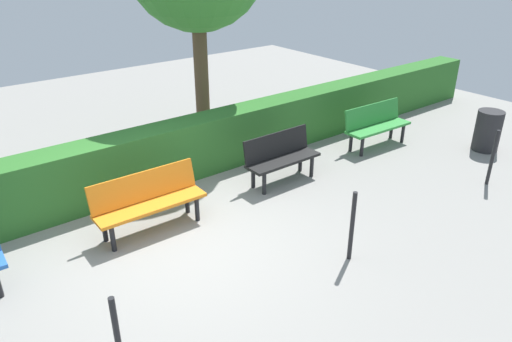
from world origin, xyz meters
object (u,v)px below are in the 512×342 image
object	(u,v)px
trash_bin	(488,131)
bench_orange	(148,199)
bench_green	(376,123)
bench_black	(281,156)

from	to	relation	value
trash_bin	bench_orange	bearing A→B (deg)	-12.47
bench_green	bench_black	distance (m)	2.59
bench_orange	trash_bin	world-z (taller)	bench_orange
bench_black	trash_bin	distance (m)	4.44
bench_orange	bench_green	bearing A→B (deg)	-178.59
bench_green	trash_bin	bearing A→B (deg)	138.43
bench_orange	trash_bin	distance (m)	6.87
bench_black	bench_green	bearing A→B (deg)	-179.29
bench_green	bench_black	size ratio (longest dim) A/B	1.11
bench_orange	trash_bin	size ratio (longest dim) A/B	1.99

